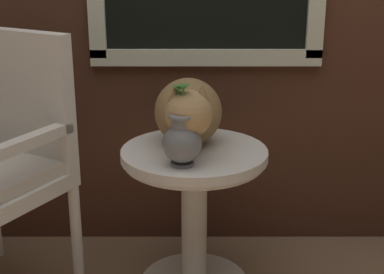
% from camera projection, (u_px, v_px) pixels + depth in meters
% --- Properties ---
extents(wicker_side_table, '(0.56, 0.56, 0.60)m').
position_uv_depth(wicker_side_table, '(192.00, 195.00, 2.20)').
color(wicker_side_table, silver).
rests_on(wicker_side_table, ground_plane).
extents(cat, '(0.26, 0.59, 0.28)m').
position_uv_depth(cat, '(186.00, 112.00, 2.13)').
color(cat, olive).
rests_on(cat, wicker_side_table).
extents(pewter_vase_with_ivy, '(0.14, 0.14, 0.28)m').
position_uv_depth(pewter_vase_with_ivy, '(180.00, 140.00, 1.96)').
color(pewter_vase_with_ivy, slate).
rests_on(pewter_vase_with_ivy, wicker_side_table).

